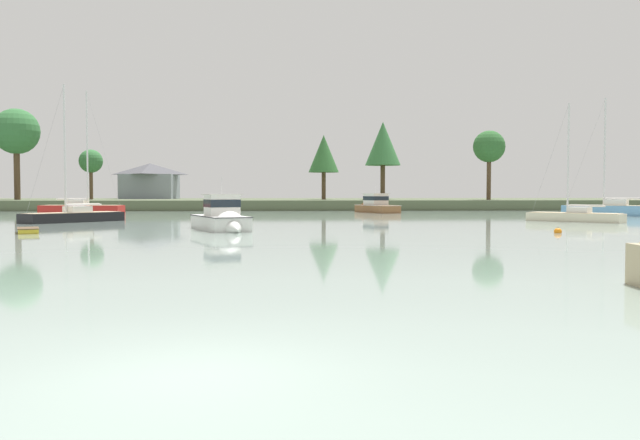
{
  "coord_description": "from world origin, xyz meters",
  "views": [
    {
      "loc": [
        1.21,
        -8.93,
        2.43
      ],
      "look_at": [
        3.32,
        27.54,
        0.91
      ],
      "focal_mm": 36.49,
      "sensor_mm": 36.0,
      "label": 1
    }
  ],
  "objects_px": {
    "sailboat_black": "(73,219)",
    "mooring_buoy_orange": "(558,232)",
    "cruiser_wood": "(374,208)",
    "sailboat_red": "(82,212)",
    "sailboat_cream": "(575,219)",
    "cruiser_white": "(223,223)",
    "sailboat_skyblue": "(611,213)",
    "mooring_buoy_white": "(207,212)",
    "dinghy_yellow": "(28,231)"
  },
  "relations": [
    {
      "from": "sailboat_black",
      "to": "mooring_buoy_orange",
      "type": "xyz_separation_m",
      "value": [
        34.16,
        -16.92,
        -0.16
      ]
    },
    {
      "from": "cruiser_wood",
      "to": "sailboat_red",
      "type": "xyz_separation_m",
      "value": [
        -33.53,
        -7.22,
        -0.26
      ]
    },
    {
      "from": "sailboat_cream",
      "to": "cruiser_wood",
      "type": "relative_size",
      "value": 1.21
    },
    {
      "from": "cruiser_white",
      "to": "sailboat_black",
      "type": "distance_m",
      "value": 18.87
    },
    {
      "from": "sailboat_skyblue",
      "to": "mooring_buoy_white",
      "type": "height_order",
      "value": "sailboat_skyblue"
    },
    {
      "from": "cruiser_white",
      "to": "mooring_buoy_white",
      "type": "bearing_deg",
      "value": 98.19
    },
    {
      "from": "cruiser_wood",
      "to": "mooring_buoy_white",
      "type": "bearing_deg",
      "value": -177.74
    },
    {
      "from": "sailboat_cream",
      "to": "mooring_buoy_white",
      "type": "height_order",
      "value": "sailboat_cream"
    },
    {
      "from": "sailboat_skyblue",
      "to": "sailboat_black",
      "type": "bearing_deg",
      "value": -166.99
    },
    {
      "from": "mooring_buoy_orange",
      "to": "mooring_buoy_white",
      "type": "relative_size",
      "value": 0.97
    },
    {
      "from": "cruiser_wood",
      "to": "sailboat_skyblue",
      "type": "bearing_deg",
      "value": -28.38
    },
    {
      "from": "cruiser_wood",
      "to": "mooring_buoy_orange",
      "type": "distance_m",
      "value": 42.28
    },
    {
      "from": "dinghy_yellow",
      "to": "mooring_buoy_orange",
      "type": "distance_m",
      "value": 32.2
    },
    {
      "from": "sailboat_skyblue",
      "to": "cruiser_white",
      "type": "bearing_deg",
      "value": -147.11
    },
    {
      "from": "dinghy_yellow",
      "to": "cruiser_white",
      "type": "distance_m",
      "value": 11.77
    },
    {
      "from": "sailboat_skyblue",
      "to": "mooring_buoy_orange",
      "type": "height_order",
      "value": "sailboat_skyblue"
    },
    {
      "from": "sailboat_skyblue",
      "to": "cruiser_wood",
      "type": "distance_m",
      "value": 27.06
    },
    {
      "from": "sailboat_skyblue",
      "to": "mooring_buoy_white",
      "type": "bearing_deg",
      "value": 164.8
    },
    {
      "from": "sailboat_skyblue",
      "to": "cruiser_wood",
      "type": "height_order",
      "value": "sailboat_skyblue"
    },
    {
      "from": "cruiser_wood",
      "to": "mooring_buoy_white",
      "type": "xyz_separation_m",
      "value": [
        -20.56,
        -0.81,
        -0.47
      ]
    },
    {
      "from": "cruiser_wood",
      "to": "sailboat_red",
      "type": "distance_m",
      "value": 34.3
    },
    {
      "from": "sailboat_black",
      "to": "mooring_buoy_orange",
      "type": "relative_size",
      "value": 22.82
    },
    {
      "from": "sailboat_skyblue",
      "to": "dinghy_yellow",
      "type": "bearing_deg",
      "value": -151.78
    },
    {
      "from": "sailboat_cream",
      "to": "cruiser_wood",
      "type": "height_order",
      "value": "sailboat_cream"
    },
    {
      "from": "cruiser_wood",
      "to": "mooring_buoy_white",
      "type": "relative_size",
      "value": 16.25
    },
    {
      "from": "sailboat_red",
      "to": "mooring_buoy_orange",
      "type": "height_order",
      "value": "sailboat_red"
    },
    {
      "from": "sailboat_cream",
      "to": "mooring_buoy_orange",
      "type": "height_order",
      "value": "sailboat_cream"
    },
    {
      "from": "mooring_buoy_orange",
      "to": "cruiser_white",
      "type": "bearing_deg",
      "value": 169.36
    },
    {
      "from": "sailboat_skyblue",
      "to": "sailboat_black",
      "type": "relative_size",
      "value": 1.12
    },
    {
      "from": "sailboat_cream",
      "to": "sailboat_red",
      "type": "distance_m",
      "value": 50.81
    },
    {
      "from": "sailboat_skyblue",
      "to": "sailboat_black",
      "type": "height_order",
      "value": "sailboat_skyblue"
    },
    {
      "from": "dinghy_yellow",
      "to": "cruiser_white",
      "type": "bearing_deg",
      "value": 9.48
    },
    {
      "from": "sailboat_cream",
      "to": "cruiser_wood",
      "type": "bearing_deg",
      "value": 116.44
    },
    {
      "from": "mooring_buoy_orange",
      "to": "mooring_buoy_white",
      "type": "distance_m",
      "value": 48.6
    },
    {
      "from": "cruiser_wood",
      "to": "cruiser_white",
      "type": "xyz_separation_m",
      "value": [
        -15.2,
        -38.08,
        -0.06
      ]
    },
    {
      "from": "sailboat_cream",
      "to": "dinghy_yellow",
      "type": "height_order",
      "value": "sailboat_cream"
    },
    {
      "from": "mooring_buoy_white",
      "to": "cruiser_white",
      "type": "bearing_deg",
      "value": -81.81
    },
    {
      "from": "sailboat_cream",
      "to": "cruiser_white",
      "type": "xyz_separation_m",
      "value": [
        -28.54,
        -11.25,
        0.27
      ]
    },
    {
      "from": "sailboat_red",
      "to": "mooring_buoy_orange",
      "type": "relative_size",
      "value": 27.63
    },
    {
      "from": "cruiser_wood",
      "to": "sailboat_black",
      "type": "relative_size",
      "value": 0.73
    },
    {
      "from": "cruiser_wood",
      "to": "sailboat_black",
      "type": "height_order",
      "value": "sailboat_black"
    },
    {
      "from": "sailboat_cream",
      "to": "sailboat_black",
      "type": "relative_size",
      "value": 0.89
    },
    {
      "from": "sailboat_cream",
      "to": "sailboat_red",
      "type": "relative_size",
      "value": 0.73
    },
    {
      "from": "sailboat_red",
      "to": "sailboat_black",
      "type": "relative_size",
      "value": 1.21
    },
    {
      "from": "dinghy_yellow",
      "to": "mooring_buoy_white",
      "type": "xyz_separation_m",
      "value": [
        6.24,
        39.21,
        -0.03
      ]
    },
    {
      "from": "cruiser_wood",
      "to": "mooring_buoy_orange",
      "type": "bearing_deg",
      "value": -82.75
    },
    {
      "from": "sailboat_skyblue",
      "to": "mooring_buoy_orange",
      "type": "relative_size",
      "value": 25.66
    },
    {
      "from": "sailboat_skyblue",
      "to": "mooring_buoy_orange",
      "type": "distance_m",
      "value": 34.45
    },
    {
      "from": "sailboat_red",
      "to": "sailboat_black",
      "type": "xyz_separation_m",
      "value": [
        4.7,
        -17.8,
        -0.05
      ]
    },
    {
      "from": "dinghy_yellow",
      "to": "mooring_buoy_white",
      "type": "height_order",
      "value": "mooring_buoy_white"
    }
  ]
}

